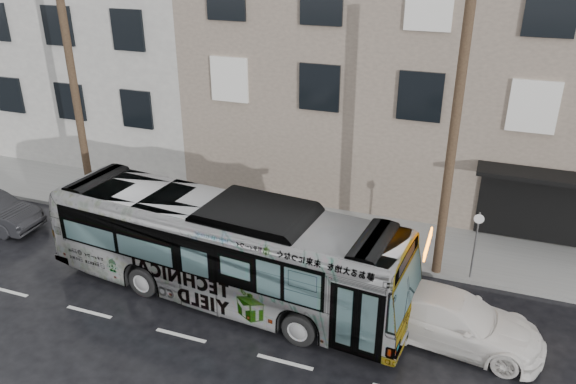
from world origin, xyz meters
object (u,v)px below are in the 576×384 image
at_px(utility_pole_front, 452,146).
at_px(white_sedan, 452,319).
at_px(utility_pole_rear, 77,103).
at_px(bus, 225,248).
at_px(sign_post, 475,246).

height_order(utility_pole_front, white_sedan, utility_pole_front).
height_order(utility_pole_rear, bus, utility_pole_rear).
distance_m(sign_post, bus, 8.06).
bearing_deg(sign_post, white_sedan, -95.85).
height_order(utility_pole_rear, sign_post, utility_pole_rear).
bearing_deg(sign_post, utility_pole_rear, 180.00).
bearing_deg(white_sedan, utility_pole_rear, 83.51).
bearing_deg(bus, sign_post, -59.33).
distance_m(utility_pole_rear, bus, 9.04).
relative_size(bus, white_sedan, 2.37).
relative_size(utility_pole_front, utility_pole_rear, 1.00).
height_order(bus, white_sedan, bus).
relative_size(sign_post, white_sedan, 0.48).
relative_size(utility_pole_front, white_sedan, 1.79).
xyz_separation_m(utility_pole_front, bus, (-6.19, -3.43, -3.00)).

